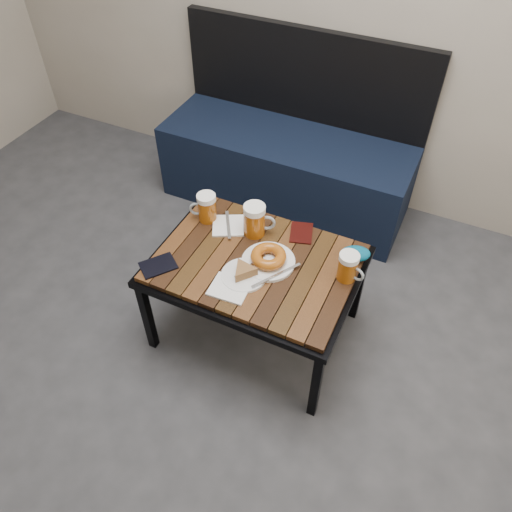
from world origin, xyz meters
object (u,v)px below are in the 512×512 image
at_px(beer_mug_right, 348,267).
at_px(passport_navy, 158,266).
at_px(beer_mug_centre, 255,220).
at_px(bench, 288,161).
at_px(plate_pie, 244,273).
at_px(knit_pouch, 355,254).
at_px(plate_bagel, 268,259).
at_px(cafe_table, 256,268).
at_px(passport_burgundy, 301,233).
at_px(beer_mug_left, 206,207).

height_order(beer_mug_right, passport_navy, beer_mug_right).
bearing_deg(beer_mug_centre, passport_navy, -150.87).
distance_m(bench, beer_mug_right, 1.12).
bearing_deg(plate_pie, beer_mug_right, 24.16).
bearing_deg(bench, beer_mug_right, -55.34).
xyz_separation_m(beer_mug_centre, knit_pouch, (0.43, 0.04, -0.05)).
xyz_separation_m(beer_mug_right, plate_bagel, (-0.31, -0.06, -0.04)).
bearing_deg(plate_bagel, beer_mug_centre, 132.07).
height_order(beer_mug_centre, beer_mug_right, beer_mug_centre).
xyz_separation_m(cafe_table, plate_pie, (-0.01, -0.10, 0.06)).
distance_m(plate_bagel, knit_pouch, 0.36).
relative_size(passport_burgundy, knit_pouch, 1.07).
relative_size(cafe_table, plate_pie, 4.62).
relative_size(beer_mug_centre, beer_mug_right, 1.18).
distance_m(plate_pie, passport_burgundy, 0.35).
xyz_separation_m(beer_mug_centre, beer_mug_right, (0.44, -0.08, -0.01)).
height_order(plate_pie, knit_pouch, knit_pouch).
height_order(passport_navy, knit_pouch, knit_pouch).
bearing_deg(beer_mug_left, plate_bagel, 140.28).
bearing_deg(plate_pie, plate_bagel, 61.91).
relative_size(cafe_table, beer_mug_left, 6.29).
xyz_separation_m(passport_burgundy, knit_pouch, (0.25, -0.05, 0.02)).
bearing_deg(plate_pie, bench, 103.14).
height_order(plate_pie, plate_bagel, plate_bagel).
distance_m(cafe_table, plate_pie, 0.12).
height_order(beer_mug_centre, passport_navy, beer_mug_centre).
relative_size(plate_bagel, passport_navy, 1.95).
relative_size(cafe_table, plate_bagel, 3.09).
bearing_deg(plate_pie, beer_mug_centre, 105.19).
bearing_deg(beer_mug_left, bench, -113.35).
distance_m(cafe_table, beer_mug_left, 0.35).
relative_size(plate_pie, passport_navy, 1.31).
bearing_deg(beer_mug_left, passport_navy, 63.42).
height_order(beer_mug_right, plate_pie, beer_mug_right).
height_order(bench, knit_pouch, bench).
distance_m(plate_pie, passport_navy, 0.35).
height_order(beer_mug_left, plate_pie, beer_mug_left).
relative_size(beer_mug_centre, passport_burgundy, 1.15).
xyz_separation_m(beer_mug_left, passport_navy, (-0.04, -0.34, -0.06)).
distance_m(bench, passport_burgundy, 0.84).
xyz_separation_m(bench, plate_pie, (0.25, -1.06, 0.22)).
bearing_deg(plate_pie, cafe_table, 85.79).
height_order(cafe_table, plate_pie, plate_pie).
bearing_deg(beer_mug_left, plate_pie, 121.77).
xyz_separation_m(cafe_table, beer_mug_right, (0.36, 0.07, 0.11)).
relative_size(beer_mug_right, knit_pouch, 1.03).
height_order(beer_mug_right, plate_bagel, beer_mug_right).
bearing_deg(beer_mug_centre, beer_mug_left, 159.49).
relative_size(beer_mug_centre, passport_navy, 1.08).
distance_m(beer_mug_right, plate_bagel, 0.32).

